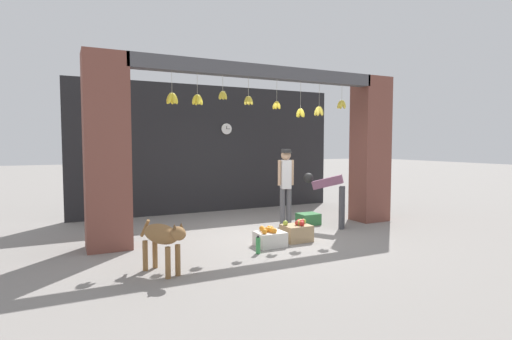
{
  "coord_description": "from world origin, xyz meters",
  "views": [
    {
      "loc": [
        -3.46,
        -6.61,
        1.73
      ],
      "look_at": [
        0.0,
        0.44,
        1.21
      ],
      "focal_mm": 28.0,
      "sensor_mm": 36.0,
      "label": 1
    }
  ],
  "objects_px": {
    "worker_stooping": "(330,191)",
    "fruit_crate_apples": "(297,232)",
    "shopkeeper": "(286,181)",
    "fruit_crate_oranges": "(270,238)",
    "dog": "(163,237)",
    "produce_box_green": "(308,219)",
    "wall_clock": "(226,129)",
    "water_bottle": "(258,245)"
  },
  "relations": [
    {
      "from": "fruit_crate_apples",
      "to": "water_bottle",
      "type": "height_order",
      "value": "fruit_crate_apples"
    },
    {
      "from": "shopkeeper",
      "to": "worker_stooping",
      "type": "height_order",
      "value": "shopkeeper"
    },
    {
      "from": "worker_stooping",
      "to": "water_bottle",
      "type": "height_order",
      "value": "worker_stooping"
    },
    {
      "from": "produce_box_green",
      "to": "water_bottle",
      "type": "height_order",
      "value": "water_bottle"
    },
    {
      "from": "worker_stooping",
      "to": "fruit_crate_apples",
      "type": "relative_size",
      "value": 2.35
    },
    {
      "from": "dog",
      "to": "water_bottle",
      "type": "bearing_deg",
      "value": 77.93
    },
    {
      "from": "worker_stooping",
      "to": "wall_clock",
      "type": "relative_size",
      "value": 3.81
    },
    {
      "from": "fruit_crate_apples",
      "to": "fruit_crate_oranges",
      "type": "bearing_deg",
      "value": -169.87
    },
    {
      "from": "fruit_crate_apples",
      "to": "dog",
      "type": "bearing_deg",
      "value": -163.62
    },
    {
      "from": "wall_clock",
      "to": "shopkeeper",
      "type": "bearing_deg",
      "value": -81.57
    },
    {
      "from": "worker_stooping",
      "to": "water_bottle",
      "type": "xyz_separation_m",
      "value": [
        -2.19,
        -1.1,
        -0.62
      ]
    },
    {
      "from": "water_bottle",
      "to": "wall_clock",
      "type": "height_order",
      "value": "wall_clock"
    },
    {
      "from": "worker_stooping",
      "to": "produce_box_green",
      "type": "relative_size",
      "value": 2.6
    },
    {
      "from": "dog",
      "to": "shopkeeper",
      "type": "bearing_deg",
      "value": 99.18
    },
    {
      "from": "worker_stooping",
      "to": "fruit_crate_oranges",
      "type": "relative_size",
      "value": 2.33
    },
    {
      "from": "dog",
      "to": "produce_box_green",
      "type": "bearing_deg",
      "value": 94.55
    },
    {
      "from": "shopkeeper",
      "to": "fruit_crate_apples",
      "type": "xyz_separation_m",
      "value": [
        -0.46,
        -1.17,
        -0.78
      ]
    },
    {
      "from": "fruit_crate_apples",
      "to": "water_bottle",
      "type": "distance_m",
      "value": 1.08
    },
    {
      "from": "fruit_crate_oranges",
      "to": "produce_box_green",
      "type": "relative_size",
      "value": 1.12
    },
    {
      "from": "worker_stooping",
      "to": "produce_box_green",
      "type": "xyz_separation_m",
      "value": [
        -0.21,
        0.47,
        -0.63
      ]
    },
    {
      "from": "worker_stooping",
      "to": "wall_clock",
      "type": "distance_m",
      "value": 3.4
    },
    {
      "from": "shopkeeper",
      "to": "fruit_crate_oranges",
      "type": "xyz_separation_m",
      "value": [
        -1.06,
        -1.28,
        -0.81
      ]
    },
    {
      "from": "fruit_crate_oranges",
      "to": "fruit_crate_apples",
      "type": "relative_size",
      "value": 1.01
    },
    {
      "from": "shopkeeper",
      "to": "wall_clock",
      "type": "xyz_separation_m",
      "value": [
        -0.36,
        2.41,
        1.16
      ]
    },
    {
      "from": "shopkeeper",
      "to": "water_bottle",
      "type": "xyz_separation_m",
      "value": [
        -1.44,
        -1.61,
        -0.82
      ]
    },
    {
      "from": "shopkeeper",
      "to": "wall_clock",
      "type": "height_order",
      "value": "wall_clock"
    },
    {
      "from": "worker_stooping",
      "to": "fruit_crate_oranges",
      "type": "xyz_separation_m",
      "value": [
        -1.81,
        -0.77,
        -0.61
      ]
    },
    {
      "from": "produce_box_green",
      "to": "wall_clock",
      "type": "relative_size",
      "value": 1.46
    },
    {
      "from": "shopkeeper",
      "to": "water_bottle",
      "type": "distance_m",
      "value": 2.31
    },
    {
      "from": "shopkeeper",
      "to": "produce_box_green",
      "type": "xyz_separation_m",
      "value": [
        0.54,
        -0.04,
        -0.83
      ]
    },
    {
      "from": "shopkeeper",
      "to": "fruit_crate_oranges",
      "type": "height_order",
      "value": "shopkeeper"
    },
    {
      "from": "shopkeeper",
      "to": "fruit_crate_apples",
      "type": "bearing_deg",
      "value": 83.17
    },
    {
      "from": "fruit_crate_oranges",
      "to": "wall_clock",
      "type": "height_order",
      "value": "wall_clock"
    },
    {
      "from": "worker_stooping",
      "to": "produce_box_green",
      "type": "bearing_deg",
      "value": 68.67
    },
    {
      "from": "dog",
      "to": "water_bottle",
      "type": "xyz_separation_m",
      "value": [
        1.57,
        0.31,
        -0.36
      ]
    },
    {
      "from": "dog",
      "to": "produce_box_green",
      "type": "xyz_separation_m",
      "value": [
        3.55,
        1.88,
        -0.38
      ]
    },
    {
      "from": "dog",
      "to": "fruit_crate_oranges",
      "type": "xyz_separation_m",
      "value": [
        1.95,
        0.64,
        -0.35
      ]
    },
    {
      "from": "fruit_crate_apples",
      "to": "wall_clock",
      "type": "distance_m",
      "value": 4.08
    },
    {
      "from": "shopkeeper",
      "to": "water_bottle",
      "type": "bearing_deg",
      "value": 62.57
    },
    {
      "from": "dog",
      "to": "worker_stooping",
      "type": "height_order",
      "value": "worker_stooping"
    },
    {
      "from": "worker_stooping",
      "to": "fruit_crate_apples",
      "type": "bearing_deg",
      "value": 163.14
    },
    {
      "from": "produce_box_green",
      "to": "shopkeeper",
      "type": "bearing_deg",
      "value": 175.82
    }
  ]
}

